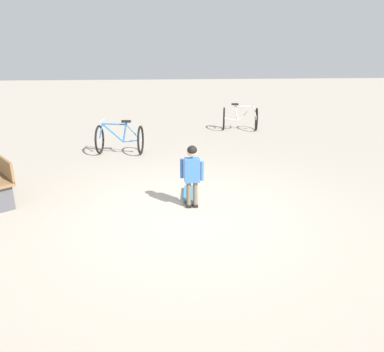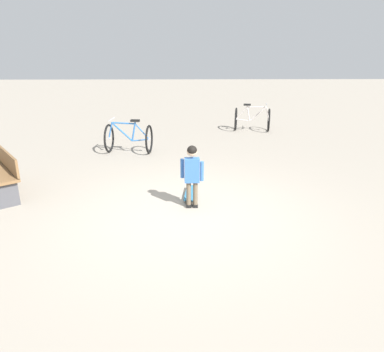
% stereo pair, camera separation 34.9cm
% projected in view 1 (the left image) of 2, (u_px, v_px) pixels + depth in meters
% --- Properties ---
extents(ground_plane, '(50.00, 50.00, 0.00)m').
position_uv_depth(ground_plane, '(186.00, 216.00, 5.81)').
color(ground_plane, '#9E9384').
extents(child_person, '(0.22, 0.38, 1.06)m').
position_uv_depth(child_person, '(192.00, 170.00, 5.92)').
color(child_person, brown).
rests_on(child_person, ground).
extents(skateboard, '(0.73, 0.25, 0.07)m').
position_uv_depth(skateboard, '(189.00, 193.00, 6.56)').
color(skateboard, teal).
rests_on(skateboard, ground).
extents(bicycle_near, '(0.83, 1.15, 0.85)m').
position_uv_depth(bicycle_near, '(120.00, 139.00, 9.03)').
color(bicycle_near, black).
rests_on(bicycle_near, ground).
extents(bicycle_mid, '(0.89, 1.18, 0.85)m').
position_uv_depth(bicycle_mid, '(240.00, 118.00, 11.62)').
color(bicycle_mid, black).
rests_on(bicycle_mid, ground).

